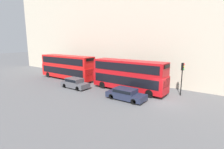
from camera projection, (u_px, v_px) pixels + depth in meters
ground_plane at (163, 102)px, 19.43m from camera, size 200.00×200.00×0.00m
building_facade at (186, 14)px, 23.07m from camera, size 1.10×80.00×19.64m
bus_leading at (129, 74)px, 23.44m from camera, size 2.59×10.39×4.14m
bus_second_in_queue at (67, 66)px, 30.77m from camera, size 2.59×11.37×4.18m
car_dark_sedan at (126, 94)px, 20.07m from camera, size 1.89×4.60×1.33m
car_hatchback at (75, 83)px, 25.04m from camera, size 1.79×4.23×1.45m
traffic_light at (182, 72)px, 21.18m from camera, size 0.30×0.36×4.08m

